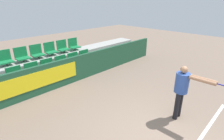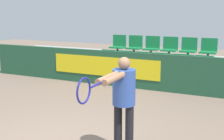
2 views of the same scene
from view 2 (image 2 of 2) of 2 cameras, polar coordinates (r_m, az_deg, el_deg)
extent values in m
cube|color=#1E4C33|center=(9.08, 5.99, -0.23)|extent=(11.14, 0.12, 1.06)
cube|color=yellow|center=(9.51, -1.45, 0.66)|extent=(3.56, 0.02, 0.59)
cube|color=#9E9E99|center=(9.62, 7.00, -1.56)|extent=(10.74, 0.87, 0.43)
cube|color=#9E9E99|center=(10.38, 8.58, 0.53)|extent=(10.74, 0.87, 0.86)
cylinder|color=#333333|center=(10.18, -1.05, 0.78)|extent=(0.07, 0.07, 0.12)
cube|color=#197A42|center=(10.17, -1.05, 1.25)|extent=(0.50, 0.38, 0.05)
cube|color=#197A42|center=(10.29, -0.62, 2.63)|extent=(0.50, 0.04, 0.40)
cylinder|color=#333333|center=(9.93, 2.10, 0.51)|extent=(0.07, 0.07, 0.12)
cube|color=#197A42|center=(9.91, 2.10, 0.99)|extent=(0.50, 0.38, 0.05)
cube|color=#197A42|center=(10.03, 2.51, 2.42)|extent=(0.50, 0.04, 0.40)
cylinder|color=#333333|center=(9.70, 5.41, 0.23)|extent=(0.07, 0.07, 0.12)
cube|color=#197A42|center=(9.69, 5.42, 0.72)|extent=(0.50, 0.38, 0.05)
cube|color=#197A42|center=(9.81, 5.79, 2.18)|extent=(0.50, 0.04, 0.40)
cylinder|color=#333333|center=(9.51, 8.86, -0.07)|extent=(0.07, 0.07, 0.12)
cube|color=#197A42|center=(9.49, 8.88, 0.43)|extent=(0.50, 0.38, 0.05)
cube|color=#197A42|center=(9.62, 9.22, 1.92)|extent=(0.50, 0.04, 0.40)
cylinder|color=#333333|center=(9.36, 12.44, -0.37)|extent=(0.07, 0.07, 0.12)
cube|color=#197A42|center=(9.34, 12.46, 0.13)|extent=(0.50, 0.38, 0.05)
cube|color=#197A42|center=(9.47, 12.76, 1.65)|extent=(0.50, 0.04, 0.40)
cylinder|color=#333333|center=(9.24, 16.13, -0.69)|extent=(0.07, 0.07, 0.12)
cube|color=#197A42|center=(9.22, 16.16, -0.18)|extent=(0.50, 0.38, 0.05)
cube|color=#197A42|center=(9.35, 16.41, 1.37)|extent=(0.50, 0.04, 0.40)
cylinder|color=#333333|center=(10.89, 1.00, 3.72)|extent=(0.07, 0.07, 0.12)
cube|color=#197A42|center=(10.88, 1.01, 4.16)|extent=(0.50, 0.38, 0.05)
cube|color=#197A42|center=(11.01, 1.39, 5.42)|extent=(0.50, 0.04, 0.40)
cylinder|color=#333333|center=(10.65, 4.00, 3.53)|extent=(0.07, 0.07, 0.12)
cube|color=#197A42|center=(10.64, 4.00, 3.98)|extent=(0.50, 0.38, 0.05)
cube|color=#197A42|center=(10.78, 4.36, 5.27)|extent=(0.50, 0.04, 0.40)
cylinder|color=#333333|center=(10.44, 7.12, 3.33)|extent=(0.07, 0.07, 0.12)
cube|color=#197A42|center=(10.43, 7.13, 3.79)|extent=(0.50, 0.38, 0.05)
cube|color=#197A42|center=(10.57, 7.46, 5.10)|extent=(0.50, 0.04, 0.40)
cylinder|color=#333333|center=(10.27, 10.36, 3.11)|extent=(0.07, 0.07, 0.12)
cube|color=#197A42|center=(10.25, 10.37, 3.57)|extent=(0.50, 0.38, 0.05)
cube|color=#197A42|center=(10.39, 10.67, 4.91)|extent=(0.50, 0.04, 0.40)
cylinder|color=#333333|center=(10.12, 13.69, 2.87)|extent=(0.07, 0.07, 0.12)
cube|color=#197A42|center=(10.11, 13.72, 3.34)|extent=(0.50, 0.38, 0.05)
cube|color=#197A42|center=(10.25, 13.98, 4.70)|extent=(0.50, 0.04, 0.40)
cylinder|color=#333333|center=(10.01, 17.12, 2.61)|extent=(0.07, 0.07, 0.12)
cube|color=#197A42|center=(10.00, 17.14, 3.09)|extent=(0.50, 0.38, 0.05)
cube|color=#197A42|center=(10.15, 17.37, 4.47)|extent=(0.50, 0.04, 0.40)
cylinder|color=black|center=(5.06, 1.11, -10.65)|extent=(0.13, 0.13, 0.82)
cylinder|color=black|center=(4.98, 3.19, -11.00)|extent=(0.13, 0.13, 0.82)
cylinder|color=#2D4C99|center=(4.81, 2.20, -3.16)|extent=(0.36, 0.36, 0.56)
sphere|color=#9E7051|center=(4.73, 2.23, 1.24)|extent=(0.19, 0.19, 0.19)
cylinder|color=#9E7051|center=(4.34, -0.80, -1.44)|extent=(0.10, 0.62, 0.09)
cylinder|color=#9E7051|center=(4.30, 0.37, -1.56)|extent=(0.10, 0.62, 0.09)
cylinder|color=navy|center=(3.92, -3.02, -2.80)|extent=(0.03, 0.30, 0.03)
torus|color=navy|center=(3.66, -5.18, -3.79)|extent=(0.03, 0.32, 0.32)
camera|label=1|loc=(6.78, -42.12, 15.70)|focal=28.00mm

